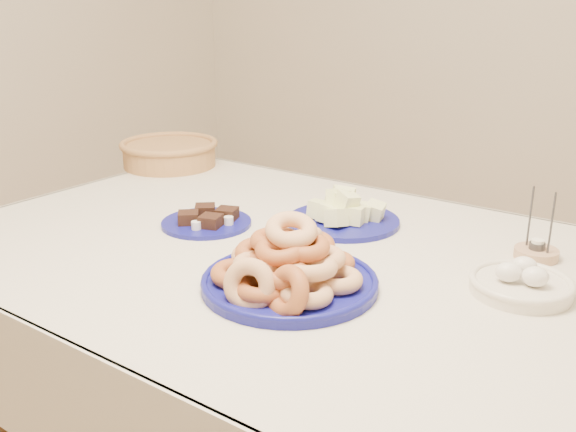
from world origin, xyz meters
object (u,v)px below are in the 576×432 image
(melon_plate, at_px, (343,214))
(wicker_basket, at_px, (169,152))
(egg_bowl, at_px, (521,283))
(dining_table, at_px, (301,295))
(candle_holder, at_px, (536,252))
(brownie_plate, at_px, (207,220))
(donut_platter, at_px, (288,269))

(melon_plate, height_order, wicker_basket, melon_plate)
(wicker_basket, height_order, egg_bowl, wicker_basket)
(dining_table, distance_m, melon_plate, 0.26)
(candle_holder, relative_size, egg_bowl, 0.61)
(brownie_plate, xyz_separation_m, candle_holder, (0.73, 0.26, 0.00))
(melon_plate, xyz_separation_m, brownie_plate, (-0.27, -0.21, -0.01))
(donut_platter, relative_size, melon_plate, 1.33)
(egg_bowl, bearing_deg, brownie_plate, -175.06)
(brownie_plate, relative_size, wicker_basket, 0.81)
(dining_table, xyz_separation_m, wicker_basket, (-0.80, 0.38, 0.15))
(donut_platter, distance_m, melon_plate, 0.40)
(melon_plate, height_order, egg_bowl, melon_plate)
(egg_bowl, bearing_deg, wicker_basket, 166.50)
(dining_table, bearing_deg, wicker_basket, 154.67)
(dining_table, height_order, candle_holder, candle_holder)
(donut_platter, bearing_deg, candle_holder, 51.85)
(donut_platter, xyz_separation_m, candle_holder, (0.35, 0.44, -0.03))
(wicker_basket, distance_m, candle_holder, 1.24)
(dining_table, relative_size, egg_bowl, 6.66)
(donut_platter, bearing_deg, wicker_basket, 148.22)
(wicker_basket, bearing_deg, melon_plate, -11.68)
(melon_plate, distance_m, candle_holder, 0.46)
(donut_platter, xyz_separation_m, egg_bowl, (0.37, 0.25, -0.02))
(donut_platter, height_order, egg_bowl, donut_platter)
(wicker_basket, bearing_deg, dining_table, -25.33)
(donut_platter, xyz_separation_m, wicker_basket, (-0.89, 0.55, 0.00))
(dining_table, relative_size, donut_platter, 4.47)
(candle_holder, distance_m, egg_bowl, 0.20)
(dining_table, height_order, donut_platter, donut_platter)
(candle_holder, bearing_deg, dining_table, -148.03)
(candle_holder, bearing_deg, donut_platter, -128.15)
(donut_platter, distance_m, brownie_plate, 0.42)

